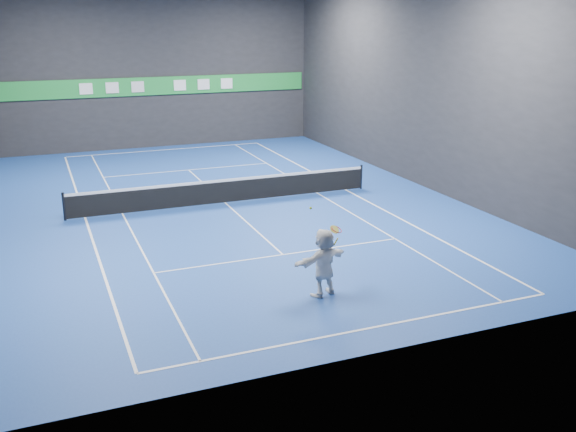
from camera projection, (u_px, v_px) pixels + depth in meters
name	position (u px, v px, depth m)	size (l,w,h in m)	color
ground	(226.00, 203.00, 26.07)	(26.00, 26.00, 0.00)	#1B4095
wall_back	(158.00, 68.00, 36.26)	(18.00, 0.10, 9.00)	#242427
wall_front	(399.00, 155.00, 13.21)	(18.00, 0.10, 9.00)	#242427
wall_right	(421.00, 83.00, 27.94)	(0.10, 26.00, 9.00)	#242427
baseline_near	(366.00, 329.00, 15.53)	(10.98, 0.08, 0.01)	white
baseline_far	(166.00, 150.00, 36.61)	(10.98, 0.08, 0.01)	white
sideline_doubles_left	(85.00, 218.00, 24.11)	(0.08, 23.78, 0.01)	white
sideline_doubles_right	(346.00, 190.00, 28.02)	(0.08, 23.78, 0.01)	white
sideline_singles_left	(123.00, 214.00, 24.60)	(0.06, 23.78, 0.01)	white
sideline_singles_right	(318.00, 193.00, 27.53)	(0.06, 23.78, 0.01)	white
service_line_near	(283.00, 255.00, 20.39)	(8.23, 0.06, 0.01)	white
service_line_far	(189.00, 170.00, 31.74)	(8.23, 0.06, 0.01)	white
center_service_line	(226.00, 203.00, 26.07)	(0.06, 12.80, 0.01)	white
player	(324.00, 262.00, 17.19)	(1.75, 0.56, 1.88)	white
tennis_ball	(311.00, 208.00, 16.81)	(0.07, 0.07, 0.07)	#BDDB24
tennis_net	(225.00, 190.00, 25.91)	(12.50, 0.10, 1.07)	black
sponsor_banner	(159.00, 86.00, 36.50)	(17.64, 0.11, 1.00)	green
tennis_racket	(336.00, 231.00, 17.12)	(0.46, 0.40, 0.59)	#B41319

